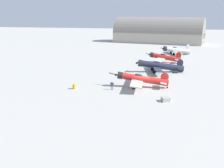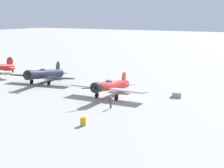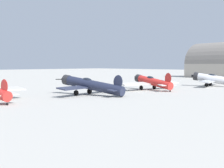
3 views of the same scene
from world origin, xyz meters
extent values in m
plane|color=#A8A59E|center=(0.00, 0.00, 0.00)|extent=(400.00, 400.00, 0.00)
cylinder|color=red|center=(0.00, 0.00, 1.58)|extent=(9.39, 1.87, 2.42)
cylinder|color=#232326|center=(-4.41, -0.30, 2.15)|extent=(1.15, 1.42, 1.45)
cone|color=#232326|center=(-5.06, -0.34, 2.23)|extent=(0.65, 0.60, 0.63)
cube|color=black|center=(-5.21, -0.35, 2.23)|extent=(3.04, 1.39, 0.48)
ellipsoid|color=black|center=(-0.92, -0.06, 2.23)|extent=(1.82, 0.88, 0.89)
cube|color=#BCB7B2|center=(-1.11, -0.07, 1.38)|extent=(2.82, 11.13, 0.44)
ellipsoid|color=red|center=(3.87, 0.26, 2.13)|extent=(1.70, 0.23, 1.80)
cube|color=#BCB7B2|center=(3.67, 0.25, 1.17)|extent=(1.33, 3.47, 0.24)
cylinder|color=#999BA0|center=(-1.56, -1.63, 0.99)|extent=(0.14, 0.14, 1.17)
cylinder|color=black|center=(-1.56, -1.63, 0.40)|extent=(0.81, 0.25, 0.80)
cylinder|color=#999BA0|center=(-1.76, 1.41, 0.99)|extent=(0.14, 0.14, 1.17)
cylinder|color=black|center=(-1.76, 1.41, 0.40)|extent=(0.81, 0.25, 0.80)
cylinder|color=black|center=(4.43, 0.30, 0.14)|extent=(0.29, 0.12, 0.28)
cylinder|color=#1E2338|center=(2.58, 14.76, 1.49)|extent=(10.58, 3.61, 2.79)
cylinder|color=#232326|center=(-2.31, 13.71, 2.15)|extent=(1.40, 1.76, 1.67)
cone|color=#232326|center=(-2.95, 13.58, 2.23)|extent=(0.75, 0.77, 0.72)
cube|color=black|center=(-3.09, 13.55, 2.23)|extent=(0.26, 2.75, 0.21)
ellipsoid|color=black|center=(1.56, 14.54, 2.24)|extent=(1.89, 1.11, 0.90)
cube|color=#282D42|center=(1.36, 14.50, 1.25)|extent=(3.99, 11.44, 0.39)
ellipsoid|color=#1E2338|center=(6.85, 15.67, 2.15)|extent=(1.72, 0.48, 2.08)
cube|color=#282D42|center=(6.66, 15.63, 1.02)|extent=(1.79, 3.56, 0.24)
cylinder|color=#999BA0|center=(1.09, 12.78, 0.94)|extent=(0.14, 0.14, 1.08)
cylinder|color=black|center=(1.09, 12.78, 0.40)|extent=(0.82, 0.36, 0.80)
cylinder|color=#999BA0|center=(0.41, 15.96, 0.94)|extent=(0.14, 0.14, 1.08)
cylinder|color=black|center=(0.41, 15.96, 0.40)|extent=(0.82, 0.36, 0.80)
cylinder|color=black|center=(7.46, 15.80, 0.14)|extent=(0.29, 0.16, 0.28)
cylinder|color=red|center=(3.11, 28.51, 1.46)|extent=(8.61, 2.69, 2.35)
cylinder|color=#232326|center=(-0.84, 29.16, 1.95)|extent=(1.29, 1.58, 1.53)
cone|color=#232326|center=(-1.48, 29.27, 2.03)|extent=(0.71, 0.69, 0.66)
cube|color=black|center=(-1.63, 29.29, 2.03)|extent=(2.24, 1.71, 0.40)
ellipsoid|color=black|center=(2.28, 28.65, 2.12)|extent=(1.87, 1.04, 0.88)
cube|color=#BCB7B2|center=(2.11, 28.68, 1.22)|extent=(4.10, 13.01, 0.43)
ellipsoid|color=red|center=(6.59, 27.94, 2.22)|extent=(1.72, 0.40, 2.04)
cube|color=#BCB7B2|center=(6.40, 27.97, 1.12)|extent=(1.64, 3.53, 0.23)
cylinder|color=#999BA0|center=(1.36, 27.22, 0.91)|extent=(0.14, 0.14, 1.01)
cylinder|color=black|center=(1.36, 27.22, 0.40)|extent=(0.82, 0.33, 0.80)
cylinder|color=#999BA0|center=(1.87, 30.30, 0.91)|extent=(0.14, 0.14, 1.01)
cylinder|color=black|center=(1.87, 30.30, 0.40)|extent=(0.82, 0.33, 0.80)
cylinder|color=black|center=(7.09, 27.86, 0.14)|extent=(0.29, 0.14, 0.28)
cylinder|color=#B7BABF|center=(6.28, 45.20, 1.45)|extent=(8.86, 4.06, 2.75)
cylinder|color=#232326|center=(2.33, 44.00, 2.02)|extent=(1.57, 1.96, 1.81)
cone|color=#232326|center=(1.71, 43.82, 2.10)|extent=(0.82, 0.87, 0.78)
cube|color=black|center=(1.57, 43.77, 2.10)|extent=(1.94, 2.56, 0.26)
ellipsoid|color=black|center=(5.45, 44.95, 2.24)|extent=(1.92, 1.24, 0.91)
cube|color=#ADAFB5|center=(5.28, 44.90, 1.16)|extent=(5.46, 12.68, 0.43)
ellipsoid|color=#B7BABF|center=(9.75, 46.26, 2.34)|extent=(1.74, 0.63, 2.35)
cube|color=#ADAFB5|center=(9.56, 46.20, 1.06)|extent=(2.04, 3.57, 0.25)
cylinder|color=#999BA0|center=(5.28, 43.13, 0.89)|extent=(0.14, 0.14, 0.98)
cylinder|color=black|center=(5.28, 43.13, 0.40)|extent=(0.82, 0.42, 0.80)
cylinder|color=#999BA0|center=(4.30, 46.37, 0.89)|extent=(0.14, 0.14, 0.98)
cylinder|color=black|center=(4.30, 46.37, 0.40)|extent=(0.82, 0.42, 0.80)
cylinder|color=black|center=(10.25, 46.41, 0.14)|extent=(0.30, 0.18, 0.28)
cylinder|color=#384766|center=(-5.23, -3.06, 0.40)|extent=(0.12, 0.12, 0.79)
cylinder|color=#384766|center=(-5.51, -3.08, 0.40)|extent=(0.12, 0.12, 0.79)
cube|color=#384766|center=(-5.37, -3.07, 1.08)|extent=(0.44, 0.24, 0.56)
sphere|color=tan|center=(-5.37, -3.07, 1.48)|extent=(0.21, 0.21, 0.21)
cylinder|color=#384766|center=(-5.11, -3.05, 1.09)|extent=(0.09, 0.09, 0.53)
cylinder|color=#384766|center=(-5.64, -3.09, 1.09)|extent=(0.09, 0.09, 0.53)
cube|color=#9E998E|center=(4.39, -7.91, 0.35)|extent=(1.57, 1.61, 0.70)
cylinder|color=gold|center=(-12.29, -3.97, 0.44)|extent=(0.61, 0.61, 0.89)
torus|color=gold|center=(-12.29, -3.97, 0.62)|extent=(0.65, 0.65, 0.04)
torus|color=gold|center=(-12.29, -3.97, 0.27)|extent=(0.65, 0.65, 0.04)
cube|color=#ADA393|center=(-2.11, 82.51, 2.30)|extent=(42.43, 21.70, 4.61)
cylinder|color=slate|center=(-2.11, 82.51, 4.61)|extent=(42.43, 21.70, 14.32)
camera|label=1|loc=(5.29, -50.93, 13.60)|focal=44.79mm
camera|label=2|loc=(-38.69, -23.52, 11.16)|focal=52.94mm
camera|label=3|loc=(38.49, -16.80, 4.70)|focal=52.04mm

